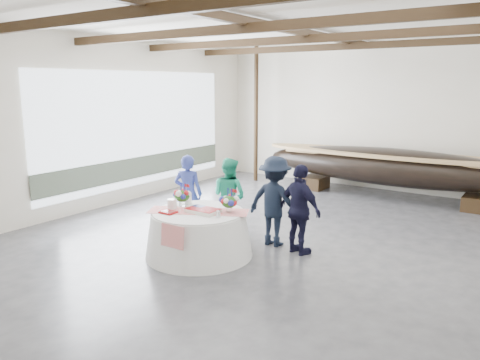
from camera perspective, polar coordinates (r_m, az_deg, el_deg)
The scene contains 13 objects.
floor at distance 10.30m, azimuth 3.70°, elevation -6.82°, with size 10.00×12.00×0.01m, color #3D3D42.
wall_back at distance 15.28m, azimuth 15.50°, elevation 7.44°, with size 10.00×0.02×4.50m, color silver.
wall_left at distance 13.08m, azimuth -15.48°, elevation 6.81°, with size 0.02×12.00×4.50m, color silver.
ceiling at distance 9.85m, azimuth 4.06°, elevation 18.87°, with size 10.00×12.00×0.01m, color white.
pavilion_structure at distance 10.52m, azimuth 6.41°, elevation 15.64°, with size 9.80×11.76×4.50m.
open_bay at distance 13.74m, azimuth -12.06°, elevation 5.41°, with size 0.03×7.00×3.20m.
longboat_display at distance 14.06m, azimuth 17.80°, elevation 1.57°, with size 7.79×1.56×1.46m.
banquet_table at distance 9.06m, azimuth -5.04°, elevation -6.50°, with size 2.06×2.06×0.88m.
tabletop_items at distance 9.03m, azimuth -4.81°, elevation -2.68°, with size 1.94×1.35×0.40m.
guest_woman_blue at distance 10.42m, azimuth -6.33°, elevation -1.66°, with size 0.64×0.42×1.74m, color navy.
guest_woman_teal at distance 10.28m, azimuth -1.34°, elevation -1.93°, with size 0.82×0.64×1.69m, color #1FA079.
guest_man_left at distance 9.52m, azimuth 4.28°, elevation -2.59°, with size 1.19×0.68×1.84m, color black.
guest_man_right at distance 9.07m, azimuth 7.33°, elevation -3.62°, with size 1.03×0.43×1.76m, color black.
Camera 1 is at (4.96, -8.42, 3.25)m, focal length 35.00 mm.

